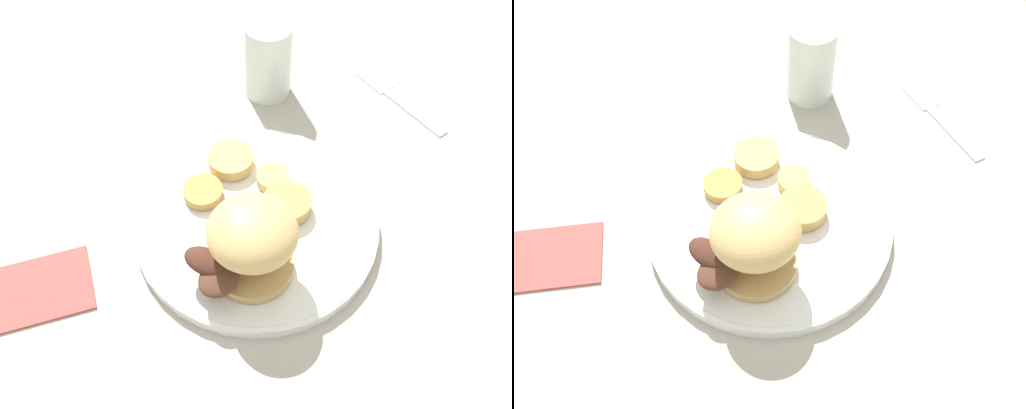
% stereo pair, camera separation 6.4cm
% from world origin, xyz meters
% --- Properties ---
extents(ground_plane, '(4.00, 4.00, 0.00)m').
position_xyz_m(ground_plane, '(0.00, 0.00, 0.00)').
color(ground_plane, '#B2A899').
extents(dinner_plate, '(0.27, 0.27, 0.02)m').
position_xyz_m(dinner_plate, '(0.00, 0.00, 0.01)').
color(dinner_plate, white).
rests_on(dinner_plate, ground_plane).
extents(sandwich, '(0.09, 0.12, 0.09)m').
position_xyz_m(sandwich, '(-0.06, 0.03, 0.07)').
color(sandwich, tan).
rests_on(sandwich, dinner_plate).
extents(potato_round_0, '(0.05, 0.05, 0.02)m').
position_xyz_m(potato_round_0, '(0.08, 0.00, 0.02)').
color(potato_round_0, '#DBB766').
rests_on(potato_round_0, dinner_plate).
extents(potato_round_1, '(0.04, 0.04, 0.01)m').
position_xyz_m(potato_round_1, '(0.04, -0.04, 0.02)').
color(potato_round_1, '#DBB766').
rests_on(potato_round_1, dinner_plate).
extents(potato_round_2, '(0.05, 0.05, 0.02)m').
position_xyz_m(potato_round_2, '(-0.00, -0.04, 0.03)').
color(potato_round_2, tan).
rests_on(potato_round_2, dinner_plate).
extents(potato_round_3, '(0.04, 0.04, 0.01)m').
position_xyz_m(potato_round_3, '(0.05, 0.04, 0.02)').
color(potato_round_3, tan).
rests_on(potato_round_3, dinner_plate).
extents(fork, '(0.15, 0.06, 0.00)m').
position_xyz_m(fork, '(0.12, -0.25, 0.00)').
color(fork, silver).
rests_on(fork, ground_plane).
extents(drinking_glass, '(0.06, 0.06, 0.10)m').
position_xyz_m(drinking_glass, '(0.20, -0.09, 0.05)').
color(drinking_glass, silver).
rests_on(drinking_glass, ground_plane).
extents(napkin, '(0.08, 0.12, 0.01)m').
position_xyz_m(napkin, '(0.01, 0.25, 0.00)').
color(napkin, '#B24C47').
rests_on(napkin, ground_plane).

